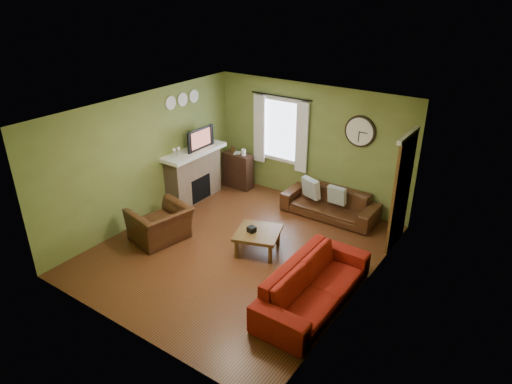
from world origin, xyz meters
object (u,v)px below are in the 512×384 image
Objects in this scene: sofa_brown at (330,203)px; coffee_table at (258,241)px; bookshelf at (238,170)px; armchair at (160,224)px; sofa_red at (314,284)px.

coffee_table is (-0.46, -1.98, -0.08)m from sofa_brown.
armchair is (0.25, -2.78, -0.09)m from bookshelf.
bookshelf is 2.79m from armchair.
sofa_brown is 2.90m from sofa_red.
coffee_table is at bearing -103.14° from sofa_brown.
sofa_brown reaches higher than coffee_table.
bookshelf is at bearing -163.22° from armchair.
sofa_brown is at bearing 21.57° from sofa_red.
sofa_brown is at bearing 76.86° from coffee_table.
sofa_red is at bearing -25.16° from coffee_table.
armchair is (-3.27, 0.00, -0.00)m from sofa_red.
armchair reaches higher than sofa_brown.
bookshelf is 0.82× the size of armchair.
armchair is 1.33× the size of coffee_table.
sofa_red reaches higher than coffee_table.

